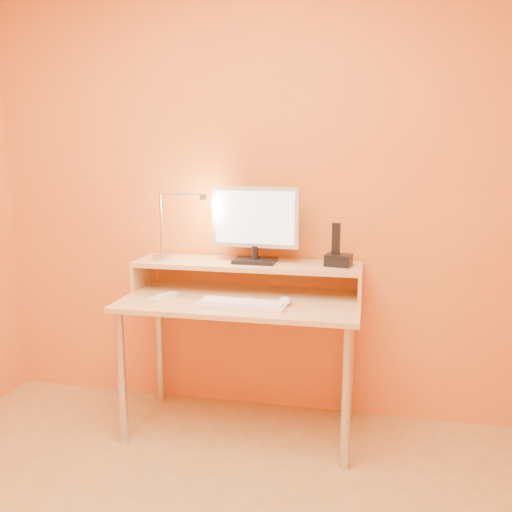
% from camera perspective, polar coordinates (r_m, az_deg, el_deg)
% --- Properties ---
extents(wall_back, '(3.00, 0.04, 2.50)m').
position_cam_1_polar(wall_back, '(2.95, -0.24, 7.07)').
color(wall_back, orange).
rests_on(wall_back, floor).
extents(desk_leg_fl, '(0.04, 0.04, 0.69)m').
position_cam_1_polar(desk_leg_fl, '(2.81, -14.08, -12.48)').
color(desk_leg_fl, silver).
rests_on(desk_leg_fl, floor).
extents(desk_leg_fr, '(0.04, 0.04, 0.69)m').
position_cam_1_polar(desk_leg_fr, '(2.56, 9.53, -14.72)').
color(desk_leg_fr, silver).
rests_on(desk_leg_fr, floor).
extents(desk_leg_bl, '(0.04, 0.04, 0.69)m').
position_cam_1_polar(desk_leg_bl, '(3.23, -10.19, -9.17)').
color(desk_leg_bl, silver).
rests_on(desk_leg_bl, floor).
extents(desk_leg_br, '(0.04, 0.04, 0.69)m').
position_cam_1_polar(desk_leg_br, '(3.02, 9.95, -10.66)').
color(desk_leg_br, silver).
rests_on(desk_leg_br, floor).
extents(desk_lower, '(1.20, 0.60, 0.02)m').
position_cam_1_polar(desk_lower, '(2.73, -1.64, -4.80)').
color(desk_lower, tan).
rests_on(desk_lower, floor).
extents(shelf_riser_left, '(0.02, 0.30, 0.14)m').
position_cam_1_polar(shelf_riser_left, '(3.04, -11.89, -1.88)').
color(shelf_riser_left, tan).
rests_on(shelf_riser_left, desk_lower).
extents(shelf_riser_right, '(0.02, 0.30, 0.14)m').
position_cam_1_polar(shelf_riser_right, '(2.79, 11.01, -2.99)').
color(shelf_riser_right, tan).
rests_on(shelf_riser_right, desk_lower).
extents(desk_shelf, '(1.20, 0.30, 0.02)m').
position_cam_1_polar(desk_shelf, '(2.84, -0.95, -0.89)').
color(desk_shelf, tan).
rests_on(desk_shelf, desk_lower).
extents(monitor_foot, '(0.22, 0.16, 0.02)m').
position_cam_1_polar(monitor_foot, '(2.82, -0.11, -0.50)').
color(monitor_foot, black).
rests_on(monitor_foot, desk_shelf).
extents(monitor_neck, '(0.04, 0.04, 0.07)m').
position_cam_1_polar(monitor_neck, '(2.82, -0.11, 0.38)').
color(monitor_neck, black).
rests_on(monitor_neck, monitor_foot).
extents(monitor_panel, '(0.46, 0.06, 0.32)m').
position_cam_1_polar(monitor_panel, '(2.80, -0.07, 4.14)').
color(monitor_panel, '#B7B7B7').
rests_on(monitor_panel, monitor_neck).
extents(monitor_back, '(0.42, 0.04, 0.27)m').
position_cam_1_polar(monitor_back, '(2.82, 0.03, 4.20)').
color(monitor_back, black).
rests_on(monitor_back, monitor_panel).
extents(monitor_screen, '(0.42, 0.03, 0.27)m').
position_cam_1_polar(monitor_screen, '(2.78, -0.15, 4.10)').
color(monitor_screen, silver).
rests_on(monitor_screen, monitor_panel).
extents(lamp_base, '(0.10, 0.10, 0.02)m').
position_cam_1_polar(lamp_base, '(2.94, -9.93, -0.14)').
color(lamp_base, silver).
rests_on(lamp_base, desk_shelf).
extents(lamp_post, '(0.01, 0.01, 0.33)m').
position_cam_1_polar(lamp_post, '(2.91, -10.05, 3.29)').
color(lamp_post, silver).
rests_on(lamp_post, lamp_base).
extents(lamp_arm, '(0.24, 0.01, 0.01)m').
position_cam_1_polar(lamp_arm, '(2.85, -7.90, 6.53)').
color(lamp_arm, silver).
rests_on(lamp_arm, lamp_post).
extents(lamp_head, '(0.04, 0.04, 0.03)m').
position_cam_1_polar(lamp_head, '(2.82, -5.58, 6.22)').
color(lamp_head, silver).
rests_on(lamp_head, lamp_arm).
extents(lamp_bulb, '(0.03, 0.03, 0.00)m').
position_cam_1_polar(lamp_bulb, '(2.82, -5.58, 5.90)').
color(lamp_bulb, '#FFEAC6').
rests_on(lamp_bulb, lamp_head).
extents(phone_dock, '(0.14, 0.12, 0.06)m').
position_cam_1_polar(phone_dock, '(2.76, 8.75, -0.43)').
color(phone_dock, black).
rests_on(phone_dock, desk_shelf).
extents(phone_handset, '(0.04, 0.03, 0.16)m').
position_cam_1_polar(phone_handset, '(2.75, 8.50, 1.83)').
color(phone_handset, black).
rests_on(phone_handset, phone_dock).
extents(phone_led, '(0.01, 0.00, 0.04)m').
position_cam_1_polar(phone_led, '(2.71, 9.64, -0.67)').
color(phone_led, '#2A5AFF').
rests_on(phone_led, phone_dock).
extents(keyboard, '(0.42, 0.16, 0.02)m').
position_cam_1_polar(keyboard, '(2.57, -1.52, -5.26)').
color(keyboard, white).
rests_on(keyboard, desk_lower).
extents(mouse, '(0.08, 0.12, 0.04)m').
position_cam_1_polar(mouse, '(2.62, 3.06, -4.80)').
color(mouse, white).
rests_on(mouse, desk_lower).
extents(remote_control, '(0.10, 0.17, 0.02)m').
position_cam_1_polar(remote_control, '(2.76, -9.76, -4.32)').
color(remote_control, white).
rests_on(remote_control, desk_lower).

